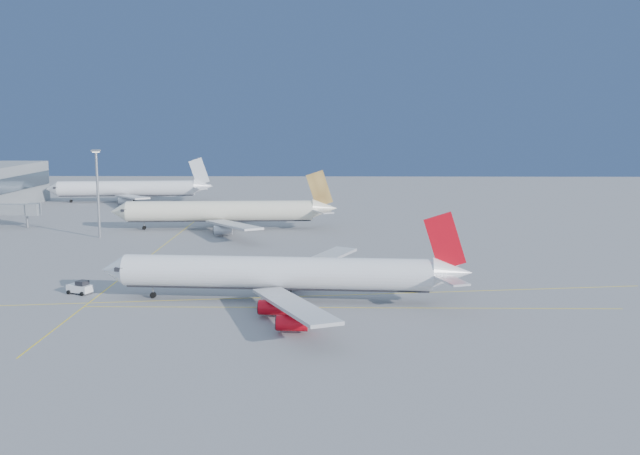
{
  "coord_description": "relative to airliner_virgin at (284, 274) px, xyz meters",
  "views": [
    {
      "loc": [
        1.44,
        -129.47,
        31.57
      ],
      "look_at": [
        -0.94,
        28.07,
        7.0
      ],
      "focal_mm": 40.0,
      "sensor_mm": 36.0,
      "label": 1
    }
  ],
  "objects": [
    {
      "name": "taxiway_lines",
      "position": [
        -8.2,
        15.94,
        -4.79
      ],
      "size": [
        118.86,
        140.0,
        0.02
      ],
      "color": "yellow",
      "rests_on": "ground"
    },
    {
      "name": "light_mast",
      "position": [
        -52.96,
        64.44,
        8.82
      ],
      "size": [
        2.0,
        2.0,
        23.08
      ],
      "color": "gray",
      "rests_on": "ground"
    },
    {
      "name": "airliner_third",
      "position": [
        -66.84,
        143.73,
        0.2
      ],
      "size": [
        61.62,
        56.58,
        16.52
      ],
      "rotation": [
        0.0,
        0.0,
        0.09
      ],
      "color": "white",
      "rests_on": "ground"
    },
    {
      "name": "pushback_tug",
      "position": [
        -37.15,
        4.38,
        -3.66
      ],
      "size": [
        4.86,
        3.94,
        2.45
      ],
      "rotation": [
        0.0,
        0.0,
        -0.4
      ],
      "color": "white",
      "rests_on": "ground"
    },
    {
      "name": "airliner_etihad",
      "position": [
        -21.91,
        79.31,
        0.28
      ],
      "size": [
        64.0,
        59.05,
        16.7
      ],
      "rotation": [
        0.0,
        0.0,
        0.06
      ],
      "color": "beige",
      "rests_on": "ground"
    },
    {
      "name": "airliner_virgin",
      "position": [
        0.0,
        0.0,
        0.0
      ],
      "size": [
        64.58,
        57.89,
        15.93
      ],
      "rotation": [
        0.0,
        0.0,
        -0.07
      ],
      "color": "white",
      "rests_on": "ground"
    },
    {
      "name": "jet_bridge",
      "position": [
        -86.59,
        81.6,
        0.37
      ],
      "size": [
        23.6,
        3.6,
        6.9
      ],
      "color": "gray",
      "rests_on": "ground"
    },
    {
      "name": "ground",
      "position": [
        6.52,
        9.6,
        -4.8
      ],
      "size": [
        500.0,
        500.0,
        0.0
      ],
      "primitive_type": "plane",
      "color": "slate",
      "rests_on": "ground"
    }
  ]
}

